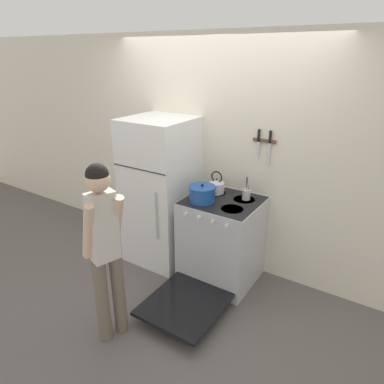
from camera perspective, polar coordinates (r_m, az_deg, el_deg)
ground_plane at (r=4.35m, az=3.42°, el=-10.26°), size 14.00×14.00×0.00m
wall_back at (r=3.85m, az=4.07°, el=6.19°), size 10.00×0.06×2.55m
refrigerator at (r=3.95m, az=-5.22°, el=0.01°), size 0.71×0.73×1.69m
stove_range at (r=3.70m, az=4.69°, el=-8.24°), size 0.75×1.45×0.93m
dutch_oven_pot at (r=3.45m, az=1.70°, el=-0.29°), size 0.31×0.27×0.19m
tea_kettle at (r=3.67m, az=4.12°, el=0.99°), size 0.21×0.17×0.25m
utensil_jar at (r=3.54m, az=9.07°, el=-0.33°), size 0.08×0.08×0.25m
person at (r=2.85m, az=-14.32°, el=-8.60°), size 0.32×0.37×1.59m
wall_knife_strip at (r=3.52m, az=11.97°, el=8.39°), size 0.24×0.03×0.35m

